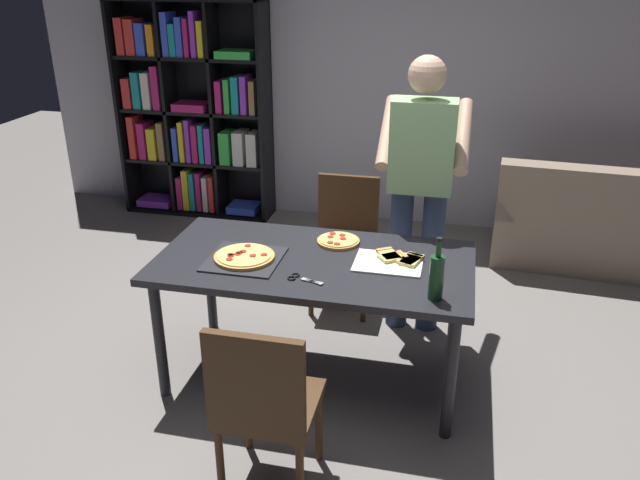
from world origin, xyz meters
name	(u,v)px	position (x,y,z in m)	size (l,w,h in m)	color
ground_plane	(314,374)	(0.00, 0.00, 0.00)	(12.00, 12.00, 0.00)	gray
back_wall	(383,66)	(0.00, 2.60, 1.40)	(6.40, 0.10, 2.80)	#BCB7C6
dining_table	(314,272)	(0.00, 0.00, 0.68)	(1.71, 0.88, 0.75)	#232328
chair_near_camera	(264,401)	(0.00, -0.93, 0.51)	(0.42, 0.42, 0.90)	#472D19
chair_far_side	(345,234)	(0.00, 0.93, 0.51)	(0.42, 0.42, 0.90)	#472D19
couch	(606,228)	(1.90, 1.99, 0.30)	(1.76, 0.97, 0.85)	gray
bookshelf	(193,112)	(-1.71, 2.37, 0.96)	(1.40, 0.35, 1.95)	black
person_serving_pizza	(420,182)	(0.50, 0.71, 1.00)	(0.55, 0.54, 1.75)	#38476B
pepperoni_pizza_on_tray	(244,257)	(-0.36, -0.09, 0.77)	(0.39, 0.39, 0.04)	#2D2D33
pizza_slices_on_towel	(395,260)	(0.43, 0.06, 0.76)	(0.36, 0.30, 0.03)	white
wine_bottle	(437,276)	(0.66, -0.29, 0.87)	(0.07, 0.07, 0.32)	#194723
kitchen_scissors	(300,278)	(-0.01, -0.24, 0.76)	(0.20, 0.11, 0.01)	silver
second_pizza_plain	(338,241)	(0.09, 0.25, 0.76)	(0.24, 0.24, 0.03)	tan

